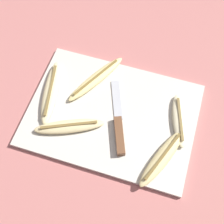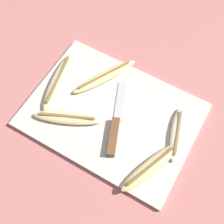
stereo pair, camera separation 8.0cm
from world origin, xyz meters
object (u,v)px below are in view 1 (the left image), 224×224
object	(u,v)px
knife	(119,129)
banana_spotted_left	(162,157)
banana_pale_long	(180,120)
banana_ripe_center	(69,126)
banana_soft_right	(51,92)
banana_golden_short	(96,79)

from	to	relation	value
knife	banana_spotted_left	world-z (taller)	banana_spotted_left
banana_spotted_left	banana_pale_long	distance (m)	0.11
banana_ripe_center	banana_spotted_left	bearing A→B (deg)	-2.35
banana_spotted_left	banana_ripe_center	distance (m)	0.24
banana_soft_right	banana_ripe_center	xyz separation A→B (m)	(0.08, -0.08, -0.00)
banana_spotted_left	banana_golden_short	size ratio (longest dim) A/B	0.96
knife	banana_spotted_left	size ratio (longest dim) A/B	1.15
banana_spotted_left	banana_golden_short	distance (m)	0.28
banana_spotted_left	banana_soft_right	bearing A→B (deg)	164.45
knife	banana_pale_long	distance (m)	0.16
banana_ripe_center	banana_soft_right	bearing A→B (deg)	135.84
knife	banana_spotted_left	bearing A→B (deg)	-40.67
banana_pale_long	banana_ripe_center	bearing A→B (deg)	-159.06
banana_soft_right	banana_golden_short	distance (m)	0.13
knife	banana_golden_short	size ratio (longest dim) A/B	1.10
banana_golden_short	banana_pale_long	size ratio (longest dim) A/B	1.23
banana_golden_short	banana_ripe_center	bearing A→B (deg)	-96.70
banana_spotted_left	knife	bearing A→B (deg)	161.34
banana_soft_right	banana_golden_short	bearing A→B (deg)	36.44
knife	banana_golden_short	xyz separation A→B (m)	(-0.10, 0.12, 0.00)
banana_spotted_left	banana_soft_right	xyz separation A→B (m)	(-0.33, 0.09, -0.00)
banana_spotted_left	banana_pale_long	bearing A→B (deg)	79.96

